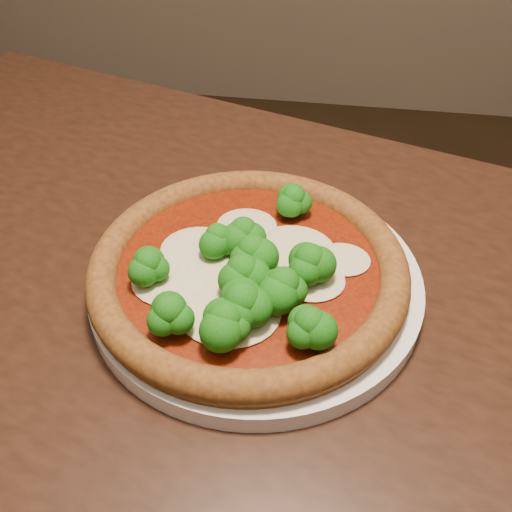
# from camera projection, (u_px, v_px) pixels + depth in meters

# --- Properties ---
(dining_table) EXTENTS (1.47, 1.07, 0.75)m
(dining_table) POSITION_uv_depth(u_px,v_px,m) (288.00, 403.00, 0.56)
(dining_table) COLOR black
(dining_table) RESTS_ON floor
(plate) EXTENTS (0.30, 0.30, 0.02)m
(plate) POSITION_uv_depth(u_px,v_px,m) (256.00, 281.00, 0.53)
(plate) COLOR silver
(plate) RESTS_ON dining_table
(pizza) EXTENTS (0.29, 0.29, 0.06)m
(pizza) POSITION_uv_depth(u_px,v_px,m) (249.00, 268.00, 0.50)
(pizza) COLOR brown
(pizza) RESTS_ON plate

